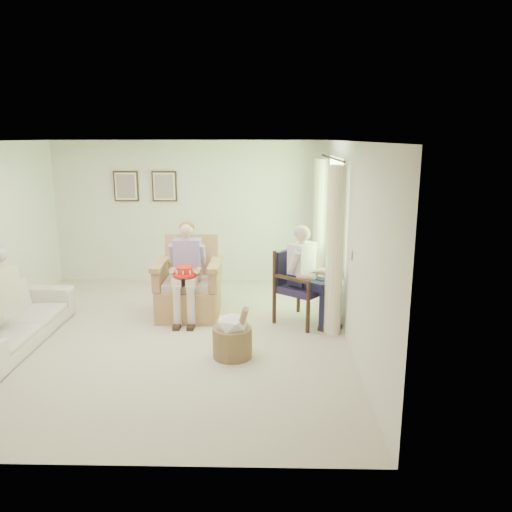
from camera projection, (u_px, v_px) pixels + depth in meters
name	position (u px, v px, depth m)	size (l,w,h in m)	color
floor	(163.00, 336.00, 6.81)	(5.50, 5.50, 0.00)	#C4B49E
back_wall	(190.00, 212.00, 9.18)	(5.00, 0.04, 2.60)	silver
front_wall	(82.00, 318.00, 3.83)	(5.00, 0.04, 2.60)	silver
right_wall	(350.00, 244.00, 6.45)	(0.04, 5.50, 2.60)	silver
ceiling	(154.00, 141.00, 6.21)	(5.00, 5.50, 0.02)	white
window	(336.00, 209.00, 7.56)	(0.13, 2.50, 1.63)	#2D6B23
curtain_left	(335.00, 252.00, 6.71)	(0.34, 0.34, 2.30)	#FFF8C7
curtain_right	(320.00, 226.00, 8.61)	(0.34, 0.34, 2.30)	#FFF8C7
framed_print_left	(126.00, 186.00, 9.06)	(0.45, 0.05, 0.55)	#382114
framed_print_right	(164.00, 186.00, 9.04)	(0.45, 0.05, 0.55)	#382114
wicker_armchair	(189.00, 291.00, 7.55)	(0.93, 0.92, 1.19)	tan
wood_armchair	(303.00, 282.00, 7.31)	(0.68, 0.64, 1.05)	black
sofa	(9.00, 319.00, 6.52)	(0.89, 2.27, 0.66)	silver
person_wicker	(187.00, 264.00, 7.29)	(0.40, 0.62, 1.42)	beige
person_dark	(304.00, 268.00, 7.08)	(0.40, 0.62, 1.41)	#181935
red_hat	(185.00, 272.00, 7.11)	(0.33, 0.33, 0.14)	red
hatbox	(233.00, 335.00, 6.12)	(0.54, 0.54, 0.72)	tan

